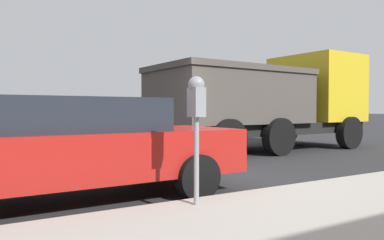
% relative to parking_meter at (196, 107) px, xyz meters
% --- Properties ---
extents(ground_plane, '(220.00, 220.00, 0.00)m').
position_rel_parking_meter_xyz_m(ground_plane, '(2.50, -0.95, -1.30)').
color(ground_plane, '#2B2B2D').
extents(parking_meter, '(0.21, 0.19, 1.49)m').
position_rel_parking_meter_xyz_m(parking_meter, '(0.00, 0.00, 0.00)').
color(parking_meter, gray).
rests_on(parking_meter, sidewalk).
extents(car_red, '(2.06, 4.69, 1.43)m').
position_rel_parking_meter_xyz_m(car_red, '(1.62, 1.02, -0.53)').
color(car_red, '#B21E19').
rests_on(car_red, ground_plane).
extents(dump_truck, '(3.27, 7.39, 3.12)m').
position_rel_parking_meter_xyz_m(dump_truck, '(5.30, -5.88, 0.29)').
color(dump_truck, black).
rests_on(dump_truck, ground_plane).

